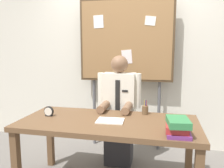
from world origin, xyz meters
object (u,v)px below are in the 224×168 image
person (119,114)px  book_stack (178,127)px  open_notebook (110,121)px  pen_holder (145,110)px  bulletin_board (126,42)px  desk_clock (49,112)px  desk (108,129)px

person → book_stack: 1.10m
open_notebook → pen_holder: 0.47m
bulletin_board → pen_holder: bearing=-65.7°
person → bulletin_board: bulletin_board is taller
person → bulletin_board: bearing=90.0°
book_stack → pen_holder: size_ratio=1.72×
bulletin_board → desk_clock: size_ratio=20.38×
person → open_notebook: bearing=-87.5°
open_notebook → pen_holder: bearing=46.0°
bulletin_board → book_stack: size_ratio=7.95×
bulletin_board → desk_clock: bulletin_board is taller
desk → open_notebook: (0.03, -0.02, 0.09)m
person → bulletin_board: 1.04m
desk → book_stack: 0.73m
desk → book_stack: book_stack is taller
open_notebook → desk_clock: desk_clock is taller
person → book_stack: bearing=-52.1°
desk_clock → pen_holder: bearing=16.4°
bulletin_board → desk_clock: 1.48m
bulletin_board → desk: bearing=-90.0°
desk → bulletin_board: (-0.00, 1.09, 0.90)m
bulletin_board → pen_holder: bulletin_board is taller
book_stack → open_notebook: 0.69m
desk_clock → person: bearing=41.0°
desk → person: (0.00, 0.60, -0.02)m
book_stack → pen_holder: (-0.32, 0.58, -0.02)m
person → open_notebook: (0.03, -0.62, 0.11)m
desk → bulletin_board: bulletin_board is taller
open_notebook → desk_clock: 0.69m
bulletin_board → pen_holder: (0.35, -0.78, -0.77)m
book_stack → desk: bearing=158.6°
open_notebook → book_stack: bearing=-20.6°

